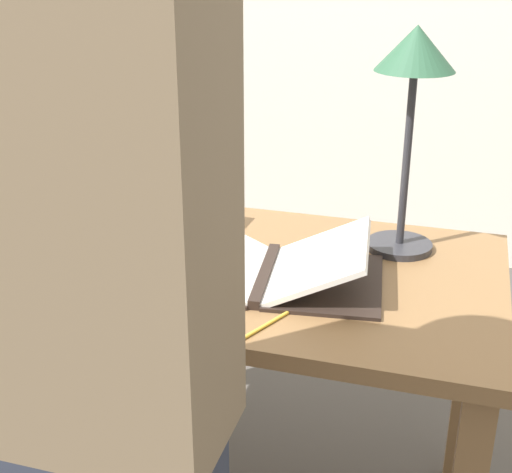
% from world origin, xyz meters
% --- Properties ---
extents(reading_desk, '(1.16, 0.68, 0.74)m').
position_xyz_m(reading_desk, '(0.00, 0.00, 0.62)').
color(reading_desk, brown).
rests_on(reading_desk, ground_plane).
extents(open_book, '(0.53, 0.35, 0.10)m').
position_xyz_m(open_book, '(0.08, -0.06, 0.77)').
color(open_book, black).
rests_on(open_book, reading_desk).
extents(book_stack_tall, '(0.23, 0.31, 0.14)m').
position_xyz_m(book_stack_tall, '(-0.37, 0.11, 0.81)').
color(book_stack_tall, '#234C2D').
rests_on(book_stack_tall, reading_desk).
extents(book_standing_upright, '(0.04, 0.14, 0.23)m').
position_xyz_m(book_standing_upright, '(-0.20, 0.08, 0.85)').
color(book_standing_upright, tan).
rests_on(book_standing_upright, reading_desk).
extents(reading_lamp, '(0.17, 0.17, 0.51)m').
position_xyz_m(reading_lamp, '(0.34, 0.18, 1.14)').
color(reading_lamp, '#2D2D33').
rests_on(reading_lamp, reading_desk).
extents(coffee_mug, '(0.10, 0.07, 0.08)m').
position_xyz_m(coffee_mug, '(-0.18, -0.11, 0.78)').
color(coffee_mug, '#4C7F5B').
rests_on(coffee_mug, reading_desk).
extents(pencil, '(0.08, 0.16, 0.01)m').
position_xyz_m(pencil, '(0.14, -0.25, 0.74)').
color(pencil, gold).
rests_on(pencil, reading_desk).
extents(person_reader, '(0.36, 0.22, 1.66)m').
position_xyz_m(person_reader, '(0.02, -0.67, 0.83)').
color(person_reader, '#2D3342').
rests_on(person_reader, ground_plane).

